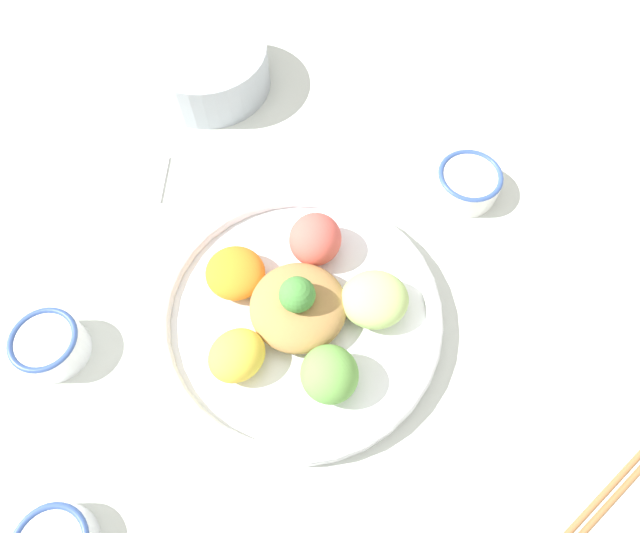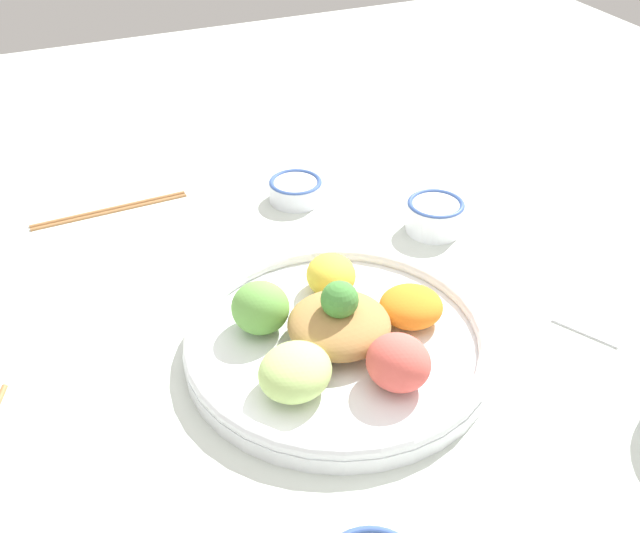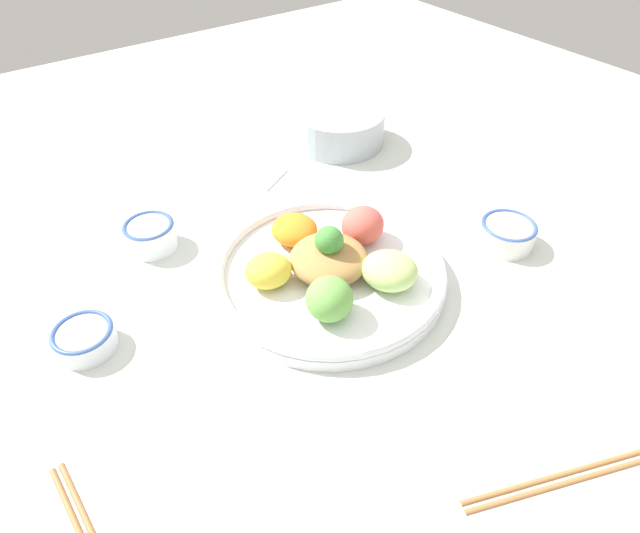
{
  "view_description": "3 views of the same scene",
  "coord_description": "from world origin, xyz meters",
  "px_view_note": "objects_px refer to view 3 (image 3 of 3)",
  "views": [
    {
      "loc": [
        0.18,
        0.14,
        0.65
      ],
      "look_at": [
        -0.06,
        -0.0,
        0.09
      ],
      "focal_mm": 30.0,
      "sensor_mm": 36.0,
      "label": 1
    },
    {
      "loc": [
        -0.62,
        0.27,
        0.6
      ],
      "look_at": [
        0.02,
        -0.01,
        0.1
      ],
      "focal_mm": 42.0,
      "sensor_mm": 36.0,
      "label": 2
    },
    {
      "loc": [
        0.35,
        0.48,
        0.57
      ],
      "look_at": [
        -0.01,
        -0.01,
        0.04
      ],
      "focal_mm": 30.0,
      "sensor_mm": 36.0,
      "label": 3
    }
  ],
  "objects_px": {
    "sauce_bowl_red": "(507,233)",
    "sauce_bowl_dark": "(150,234)",
    "rice_bowl_blue": "(84,338)",
    "side_serving_bowl": "(339,125)",
    "serving_spoon_main": "(265,189)",
    "chopsticks_pair_near": "(564,478)",
    "salad_platter": "(330,267)"
  },
  "relations": [
    {
      "from": "side_serving_bowl",
      "to": "chopsticks_pair_near",
      "type": "relative_size",
      "value": 0.82
    },
    {
      "from": "salad_platter",
      "to": "rice_bowl_blue",
      "type": "relative_size",
      "value": 4.37
    },
    {
      "from": "sauce_bowl_red",
      "to": "sauce_bowl_dark",
      "type": "height_order",
      "value": "sauce_bowl_dark"
    },
    {
      "from": "side_serving_bowl",
      "to": "chopsticks_pair_near",
      "type": "bearing_deg",
      "value": 70.7
    },
    {
      "from": "sauce_bowl_dark",
      "to": "chopsticks_pair_near",
      "type": "xyz_separation_m",
      "value": [
        -0.21,
        0.66,
        -0.02
      ]
    },
    {
      "from": "sauce_bowl_red",
      "to": "sauce_bowl_dark",
      "type": "xyz_separation_m",
      "value": [
        0.49,
        -0.34,
        0.0
      ]
    },
    {
      "from": "side_serving_bowl",
      "to": "chopsticks_pair_near",
      "type": "xyz_separation_m",
      "value": [
        0.27,
        0.76,
        -0.04
      ]
    },
    {
      "from": "salad_platter",
      "to": "side_serving_bowl",
      "type": "height_order",
      "value": "salad_platter"
    },
    {
      "from": "salad_platter",
      "to": "sauce_bowl_red",
      "type": "relative_size",
      "value": 3.93
    },
    {
      "from": "sauce_bowl_red",
      "to": "side_serving_bowl",
      "type": "distance_m",
      "value": 0.45
    },
    {
      "from": "side_serving_bowl",
      "to": "serving_spoon_main",
      "type": "height_order",
      "value": "side_serving_bowl"
    },
    {
      "from": "salad_platter",
      "to": "serving_spoon_main",
      "type": "relative_size",
      "value": 2.96
    },
    {
      "from": "serving_spoon_main",
      "to": "rice_bowl_blue",
      "type": "bearing_deg",
      "value": 176.75
    },
    {
      "from": "sauce_bowl_dark",
      "to": "side_serving_bowl",
      "type": "xyz_separation_m",
      "value": [
        -0.47,
        -0.1,
        0.02
      ]
    },
    {
      "from": "rice_bowl_blue",
      "to": "serving_spoon_main",
      "type": "relative_size",
      "value": 0.68
    },
    {
      "from": "serving_spoon_main",
      "to": "sauce_bowl_dark",
      "type": "bearing_deg",
      "value": 159.75
    },
    {
      "from": "side_serving_bowl",
      "to": "sauce_bowl_red",
      "type": "bearing_deg",
      "value": 91.6
    },
    {
      "from": "sauce_bowl_red",
      "to": "serving_spoon_main",
      "type": "xyz_separation_m",
      "value": [
        0.24,
        -0.38,
        -0.02
      ]
    },
    {
      "from": "sauce_bowl_dark",
      "to": "chopsticks_pair_near",
      "type": "bearing_deg",
      "value": 107.51
    },
    {
      "from": "side_serving_bowl",
      "to": "serving_spoon_main",
      "type": "xyz_separation_m",
      "value": [
        0.23,
        0.07,
        -0.04
      ]
    },
    {
      "from": "sauce_bowl_red",
      "to": "rice_bowl_blue",
      "type": "xyz_separation_m",
      "value": [
        0.65,
        -0.19,
        -0.0
      ]
    },
    {
      "from": "sauce_bowl_red",
      "to": "side_serving_bowl",
      "type": "bearing_deg",
      "value": -88.4
    },
    {
      "from": "salad_platter",
      "to": "serving_spoon_main",
      "type": "distance_m",
      "value": 0.28
    },
    {
      "from": "sauce_bowl_red",
      "to": "rice_bowl_blue",
      "type": "height_order",
      "value": "sauce_bowl_red"
    },
    {
      "from": "rice_bowl_blue",
      "to": "chopsticks_pair_near",
      "type": "height_order",
      "value": "rice_bowl_blue"
    },
    {
      "from": "salad_platter",
      "to": "side_serving_bowl",
      "type": "xyz_separation_m",
      "value": [
        -0.28,
        -0.34,
        0.02
      ]
    },
    {
      "from": "sauce_bowl_red",
      "to": "chopsticks_pair_near",
      "type": "distance_m",
      "value": 0.42
    },
    {
      "from": "rice_bowl_blue",
      "to": "side_serving_bowl",
      "type": "distance_m",
      "value": 0.68
    },
    {
      "from": "side_serving_bowl",
      "to": "sauce_bowl_dark",
      "type": "bearing_deg",
      "value": 12.22
    },
    {
      "from": "sauce_bowl_red",
      "to": "salad_platter",
      "type": "bearing_deg",
      "value": -19.18
    },
    {
      "from": "sauce_bowl_dark",
      "to": "side_serving_bowl",
      "type": "relative_size",
      "value": 0.43
    },
    {
      "from": "sauce_bowl_dark",
      "to": "side_serving_bowl",
      "type": "height_order",
      "value": "side_serving_bowl"
    }
  ]
}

